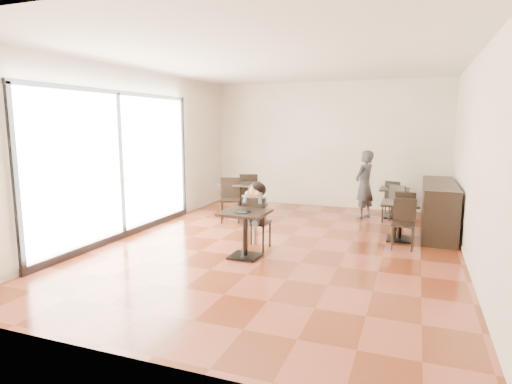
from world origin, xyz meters
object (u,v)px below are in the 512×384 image
at_px(child_chair, 257,223).
at_px(chair_back_b, 393,205).
at_px(chair_mid_b, 403,225).
at_px(chair_left_b, 230,200).
at_px(chair_mid_a, 405,212).
at_px(cafe_table_back, 394,203).
at_px(chair_back_a, 395,198).
at_px(child_table, 245,235).
at_px(cafe_table_mid, 400,222).
at_px(child, 257,216).
at_px(adult_patron, 364,185).
at_px(cafe_table_left, 240,200).
at_px(chair_left_a, 249,193).

bearing_deg(child_chair, chair_back_b, -126.20).
xyz_separation_m(chair_mid_b, chair_left_b, (-3.64, 0.84, 0.05)).
xyz_separation_m(chair_mid_a, chair_back_b, (-0.28, 0.88, -0.02)).
height_order(child_chair, cafe_table_back, child_chair).
distance_m(cafe_table_back, chair_left_b, 3.76).
bearing_deg(chair_mid_b, chair_back_b, 100.16).
xyz_separation_m(chair_mid_b, chair_back_a, (-0.28, 2.91, -0.02)).
bearing_deg(child_table, chair_mid_b, 31.11).
bearing_deg(child_table, chair_mid_a, 46.90).
height_order(cafe_table_mid, chair_back_b, chair_back_b).
height_order(child_chair, chair_left_b, chair_left_b).
distance_m(child_table, child, 0.58).
bearing_deg(chair_mid_a, adult_patron, -48.36).
height_order(cafe_table_left, chair_left_b, chair_left_b).
distance_m(child_table, chair_left_b, 2.60).
distance_m(chair_left_a, chair_back_b, 3.36).
relative_size(cafe_table_mid, chair_mid_b, 0.83).
distance_m(child, cafe_table_left, 2.60).
height_order(cafe_table_left, chair_back_a, chair_back_a).
relative_size(adult_patron, chair_left_a, 1.61).
bearing_deg(chair_left_b, chair_mid_a, -17.84).
bearing_deg(cafe_table_back, chair_mid_b, -83.75).
bearing_deg(chair_left_a, adult_patron, 164.11).
distance_m(child, chair_mid_a, 3.09).
relative_size(cafe_table_mid, cafe_table_left, 0.89).
bearing_deg(adult_patron, chair_mid_b, 46.84).
relative_size(chair_mid_a, chair_mid_b, 1.00).
height_order(child_chair, chair_back_b, child_chair).
distance_m(adult_patron, chair_left_b, 3.06).
xyz_separation_m(cafe_table_mid, chair_mid_a, (0.08, 0.55, 0.07)).
xyz_separation_m(chair_mid_b, chair_left_a, (-3.64, 1.94, 0.05)).
bearing_deg(child_table, child_chair, 90.00).
relative_size(child, chair_left_a, 1.20).
height_order(cafe_table_left, chair_mid_b, chair_mid_b).
xyz_separation_m(child_chair, cafe_table_mid, (2.29, 1.43, -0.10)).
bearing_deg(child, cafe_table_left, 119.32).
relative_size(adult_patron, chair_mid_a, 1.82).
bearing_deg(adult_patron, cafe_table_back, 139.01).
height_order(cafe_table_mid, cafe_table_back, cafe_table_mid).
relative_size(chair_left_a, chair_left_b, 1.00).
relative_size(cafe_table_mid, chair_left_a, 0.74).
xyz_separation_m(child_table, cafe_table_mid, (2.29, 1.98, -0.03)).
relative_size(cafe_table_left, chair_left_a, 0.83).
height_order(cafe_table_mid, chair_mid_b, chair_mid_b).
bearing_deg(child_chair, adult_patron, -114.87).
distance_m(child_table, child_chair, 0.56).
height_order(child, cafe_table_left, child).
bearing_deg(chair_mid_a, chair_mid_b, 92.19).
relative_size(child_chair, chair_mid_a, 1.08).
bearing_deg(chair_back_b, chair_back_a, 114.24).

